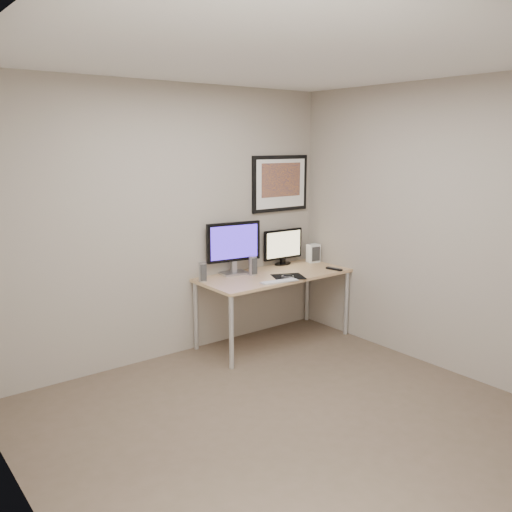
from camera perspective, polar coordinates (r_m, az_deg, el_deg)
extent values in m
plane|color=brown|center=(4.26, 3.07, -16.93)|extent=(3.60, 3.60, 0.00)
plane|color=white|center=(3.78, 3.53, 20.18)|extent=(3.60, 3.60, 0.00)
plane|color=gray|center=(5.20, -9.08, 3.38)|extent=(3.60, 0.00, 3.60)
plane|color=gray|center=(2.99, -23.85, -3.68)|extent=(0.00, 3.40, 3.40)
plane|color=gray|center=(5.16, 18.62, 2.84)|extent=(0.00, 3.40, 3.40)
cube|color=#966B48|center=(5.58, 1.92, -2.04)|extent=(1.60, 0.70, 0.03)
cylinder|color=silver|center=(5.00, -2.61, -8.04)|extent=(0.04, 0.04, 0.70)
cylinder|color=silver|center=(5.50, -6.35, -6.27)|extent=(0.04, 0.04, 0.70)
cylinder|color=silver|center=(5.96, 9.48, -4.92)|extent=(0.04, 0.04, 0.70)
cylinder|color=silver|center=(6.38, 5.41, -3.69)|extent=(0.04, 0.04, 0.70)
cube|color=black|center=(5.91, 2.55, 7.63)|extent=(0.75, 0.03, 0.60)
cube|color=white|center=(5.90, 2.66, 7.62)|extent=(0.67, 0.00, 0.52)
cube|color=orange|center=(5.89, 2.68, 8.01)|extent=(0.54, 0.00, 0.36)
cube|color=#AAAAAF|center=(5.56, -2.35, -1.81)|extent=(0.30, 0.23, 0.02)
cube|color=#AAAAAF|center=(5.55, -2.35, -1.12)|extent=(0.06, 0.05, 0.12)
cube|color=black|center=(5.50, -2.37, 1.51)|extent=(0.59, 0.12, 0.40)
cube|color=#3018A0|center=(5.48, -2.25, 1.48)|extent=(0.52, 0.08, 0.34)
cube|color=black|center=(6.00, 2.83, -0.81)|extent=(0.22, 0.13, 0.02)
cube|color=black|center=(6.00, 2.83, -0.51)|extent=(0.05, 0.04, 0.05)
cube|color=black|center=(5.96, 2.85, 1.26)|extent=(0.50, 0.05, 0.33)
cube|color=#CFBB89|center=(5.95, 2.95, 1.24)|extent=(0.45, 0.02, 0.28)
cylinder|color=#AAAAAF|center=(5.26, -5.64, -1.67)|extent=(0.10, 0.10, 0.19)
cylinder|color=#AAAAAF|center=(5.50, -0.36, -1.01)|extent=(0.09, 0.09, 0.20)
cube|color=silver|center=(5.25, 2.47, -2.68)|extent=(0.40, 0.16, 0.01)
cube|color=black|center=(5.45, 3.44, -2.19)|extent=(0.39, 0.37, 0.00)
ellipsoid|color=black|center=(5.40, 3.36, -2.10)|extent=(0.10, 0.12, 0.04)
cube|color=black|center=(5.80, 8.23, -1.33)|extent=(0.08, 0.19, 0.02)
cube|color=white|center=(6.13, 6.05, 0.30)|extent=(0.14, 0.11, 0.20)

